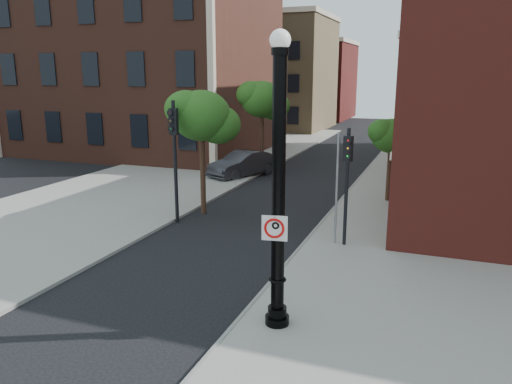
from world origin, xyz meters
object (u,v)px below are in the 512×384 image
at_px(traffic_signal_left, 174,142).
at_px(parked_car, 243,164).
at_px(lamppost, 278,200).
at_px(traffic_signal_right, 347,168).
at_px(no_parking_sign, 275,228).

bearing_deg(traffic_signal_left, parked_car, 85.40).
xyz_separation_m(lamppost, parked_car, (-7.91, 17.18, -2.56)).
xyz_separation_m(traffic_signal_left, traffic_signal_right, (7.35, -0.61, -0.53)).
bearing_deg(traffic_signal_left, lamppost, -56.21).
distance_m(no_parking_sign, parked_car, 19.16).
bearing_deg(traffic_signal_right, no_parking_sign, -75.39).
height_order(traffic_signal_left, traffic_signal_right, traffic_signal_left).
bearing_deg(parked_car, lamppost, -41.41).
bearing_deg(traffic_signal_right, parked_car, 146.67).
bearing_deg(parked_car, traffic_signal_left, -60.46).
height_order(no_parking_sign, parked_car, no_parking_sign).
xyz_separation_m(no_parking_sign, traffic_signal_right, (0.47, 6.72, 0.27)).
bearing_deg(lamppost, traffic_signal_right, 86.17).
relative_size(no_parking_sign, parked_car, 0.13).
relative_size(lamppost, traffic_signal_left, 1.39).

